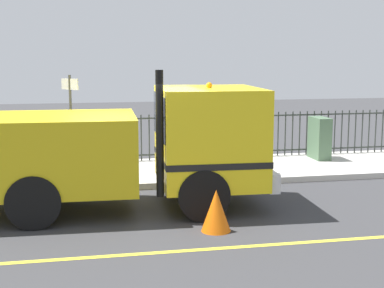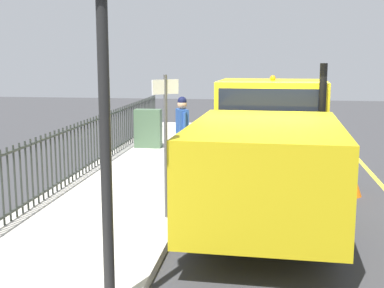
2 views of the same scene
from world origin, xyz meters
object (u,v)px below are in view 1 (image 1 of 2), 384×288
at_px(street_sign, 71,117).
at_px(worker_standing, 240,130).
at_px(utility_cabinet, 320,138).
at_px(work_truck, 129,143).
at_px(traffic_cone, 216,210).

bearing_deg(street_sign, worker_standing, -84.88).
bearing_deg(utility_cabinet, street_sign, 105.33).
bearing_deg(worker_standing, street_sign, -16.58).
distance_m(work_truck, street_sign, 2.08).
relative_size(work_truck, worker_standing, 3.61).
xyz_separation_m(work_truck, worker_standing, (2.08, -2.85, -0.09)).
bearing_deg(worker_standing, work_truck, 14.39).
bearing_deg(street_sign, work_truck, -147.39).
distance_m(work_truck, traffic_cone, 2.35).
relative_size(work_truck, utility_cabinet, 5.50).
bearing_deg(street_sign, utility_cabinet, -74.67).
bearing_deg(work_truck, street_sign, -145.15).
xyz_separation_m(worker_standing, traffic_cone, (-3.78, 1.52, -0.86)).
distance_m(worker_standing, street_sign, 4.00).
height_order(utility_cabinet, street_sign, street_sign).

